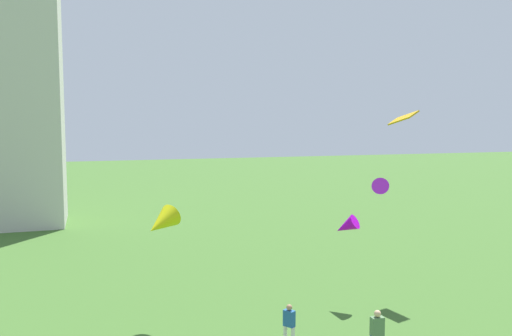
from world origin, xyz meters
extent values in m
cube|color=#51754C|center=(4.83, 19.16, 1.19)|extent=(0.48, 0.29, 0.67)
sphere|color=#D8AD84|center=(4.83, 19.16, 1.65)|extent=(0.25, 0.25, 0.25)
cylinder|color=silver|center=(2.15, 21.22, 0.39)|extent=(0.14, 0.14, 0.77)
cube|color=#235693|center=(2.25, 21.08, 1.08)|extent=(0.43, 0.48, 0.61)
sphere|color=#A37556|center=(2.25, 21.08, 1.50)|extent=(0.23, 0.23, 0.23)
cone|color=#B122D8|center=(6.94, 22.49, 5.57)|extent=(1.28, 1.40, 1.06)
cone|color=#AD04CF|center=(6.65, 24.95, 3.53)|extent=(1.40, 1.44, 1.17)
cube|color=gold|center=(10.58, 26.36, 8.62)|extent=(1.26, 1.65, 0.79)
cone|color=#C9C70D|center=(-1.94, 24.97, 4.22)|extent=(1.89, 1.84, 1.40)
camera|label=1|loc=(-4.66, 3.92, 8.38)|focal=35.71mm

